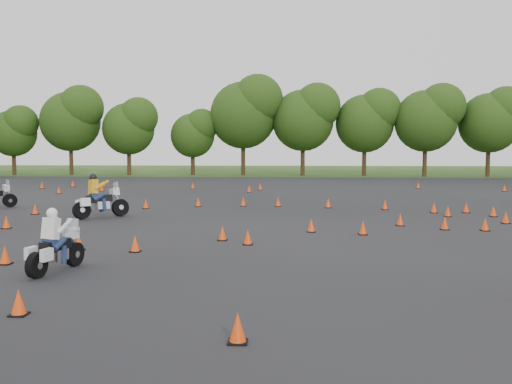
% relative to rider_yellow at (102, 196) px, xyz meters
% --- Properties ---
extents(ground, '(140.00, 140.00, 0.00)m').
position_rel_rider_yellow_xyz_m(ground, '(6.54, -4.82, -0.95)').
color(ground, '#2D5119').
rests_on(ground, ground).
extents(asphalt_pad, '(62.00, 62.00, 0.00)m').
position_rel_rider_yellow_xyz_m(asphalt_pad, '(6.54, 1.18, -0.94)').
color(asphalt_pad, black).
rests_on(asphalt_pad, ground).
extents(treeline, '(87.21, 32.46, 10.83)m').
position_rel_rider_yellow_xyz_m(treeline, '(9.25, 30.36, 3.75)').
color(treeline, '#254012').
rests_on(treeline, ground).
extents(traffic_cones, '(36.10, 33.16, 0.45)m').
position_rel_rider_yellow_xyz_m(traffic_cones, '(6.19, 1.22, -0.72)').
color(traffic_cones, '#FF440A').
rests_on(traffic_cones, asphalt_pad).
extents(rider_yellow, '(2.32, 2.19, 1.89)m').
position_rel_rider_yellow_xyz_m(rider_yellow, '(0.00, 0.00, 0.00)').
color(rider_yellow, orange).
rests_on(rider_yellow, ground).
extents(rider_white, '(1.11, 2.12, 1.56)m').
position_rel_rider_yellow_xyz_m(rider_white, '(2.26, -10.20, -0.16)').
color(rider_white, silver).
rests_on(rider_white, ground).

